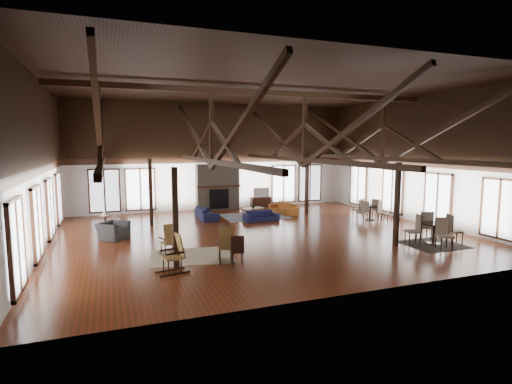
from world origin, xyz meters
name	(u,v)px	position (x,y,z in m)	size (l,w,h in m)	color
floor	(260,234)	(0.00, 0.00, 0.00)	(16.00, 16.00, 0.00)	maroon
ceiling	(260,86)	(0.00, 0.00, 6.00)	(16.00, 14.00, 0.02)	black
wall_back	(216,157)	(0.00, 7.00, 3.00)	(16.00, 0.02, 6.00)	white
wall_front	(363,173)	(0.00, -7.00, 3.00)	(16.00, 0.02, 6.00)	white
wall_left	(38,165)	(-8.00, 0.00, 3.00)	(0.02, 14.00, 6.00)	white
wall_right	(417,159)	(8.00, 0.00, 3.00)	(0.02, 14.00, 6.00)	white
roof_truss	(260,136)	(0.00, 0.00, 4.03)	(15.60, 14.07, 3.14)	black
post_grid	(260,198)	(0.00, 0.00, 1.52)	(8.16, 7.16, 3.05)	black
fireplace	(218,187)	(0.00, 6.67, 1.29)	(2.50, 0.69, 2.60)	#76695A
ceiling_fan	(281,143)	(0.50, -1.00, 3.73)	(1.60, 1.60, 0.75)	black
sofa_navy_front	(261,216)	(1.08, 2.64, 0.25)	(1.70, 0.66, 0.50)	#151639
sofa_navy_left	(207,213)	(-1.27, 4.09, 0.29)	(0.78, 2.00, 0.58)	#121532
sofa_orange	(283,208)	(2.99, 4.27, 0.28)	(0.76, 1.94, 0.57)	#9E531E
coffee_table	(253,209)	(1.15, 4.03, 0.37)	(1.22, 0.87, 0.42)	brown
vase	(253,206)	(1.17, 3.97, 0.51)	(0.17, 0.17, 0.18)	#B2B2B2
armchair	(113,231)	(-5.70, 1.17, 0.34)	(1.04, 0.91, 0.68)	#2C2C2F
side_table_lamp	(105,226)	(-5.99, 2.01, 0.40)	(0.41, 0.41, 1.04)	black
rocking_chair_a	(170,241)	(-3.96, -1.95, 0.51)	(0.64, 0.93, 1.09)	olive
rocking_chair_b	(226,245)	(-2.38, -3.23, 0.53)	(0.65, 0.96, 1.13)	olive
rocking_chair_c	(176,254)	(-4.06, -3.76, 0.54)	(0.98, 0.65, 1.16)	olive
side_chair_a	(225,234)	(-2.01, -1.85, 0.55)	(0.55, 0.55, 0.94)	black
side_chair_b	(237,248)	(-2.20, -3.80, 0.56)	(0.47, 0.47, 0.96)	black
cafe_table_near	(434,230)	(5.49, -3.80, 0.55)	(2.14, 2.14, 1.10)	black
cafe_table_far	(370,210)	(6.25, 1.09, 0.47)	(1.84, 1.84, 0.95)	black
cup_near	(437,222)	(5.51, -3.89, 0.84)	(0.12, 0.12, 0.09)	#B2B2B2
cup_far	(370,205)	(6.27, 1.11, 0.73)	(0.11, 0.11, 0.09)	#B2B2B2
tv_console	(260,202)	(2.64, 6.75, 0.29)	(1.17, 0.44, 0.59)	black
television	(261,192)	(2.66, 6.75, 0.87)	(0.98, 0.13, 0.56)	#B2B2B2
rug_tan	(192,256)	(-3.28, -2.30, 0.01)	(2.68, 2.10, 0.01)	#C6B18A
rug_navy	(255,216)	(1.22, 3.88, 0.01)	(3.24, 2.43, 0.01)	#181E45
rug_dark	(433,244)	(5.40, -3.88, 0.01)	(2.05, 1.86, 0.01)	black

